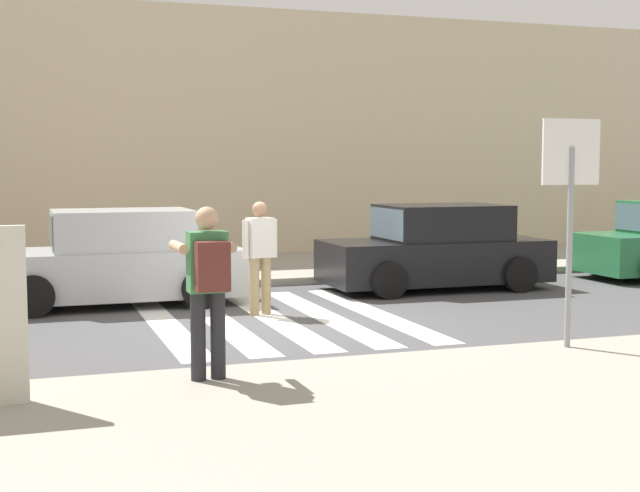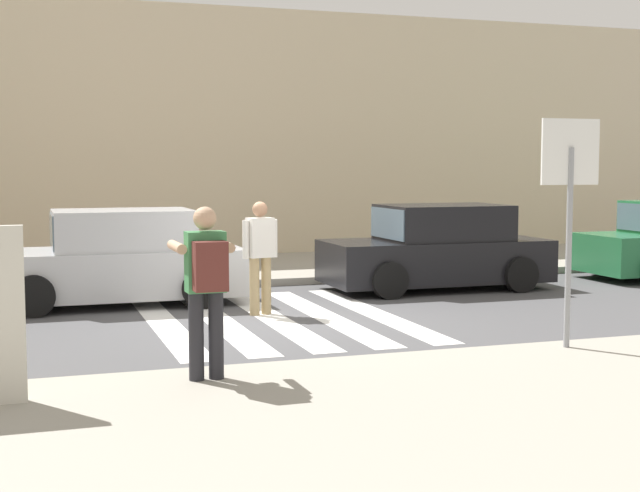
# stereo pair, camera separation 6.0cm
# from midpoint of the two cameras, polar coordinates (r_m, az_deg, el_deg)

# --- Properties ---
(ground_plane) EXTENTS (120.00, 120.00, 0.00)m
(ground_plane) POSITION_cam_midpoint_polar(r_m,az_deg,el_deg) (13.08, -2.65, -4.80)
(ground_plane) COLOR #4C4C4F
(sidewalk_near) EXTENTS (60.00, 6.00, 0.14)m
(sidewalk_near) POSITION_cam_midpoint_polar(r_m,az_deg,el_deg) (7.45, 10.81, -12.06)
(sidewalk_near) COLOR #9E998C
(sidewalk_near) RESTS_ON ground
(sidewalk_far) EXTENTS (60.00, 4.80, 0.14)m
(sidewalk_far) POSITION_cam_midpoint_polar(r_m,az_deg,el_deg) (18.86, -7.65, -1.55)
(sidewalk_far) COLOR #9E998C
(sidewalk_far) RESTS_ON ground
(building_facade_far) EXTENTS (56.00, 4.00, 5.99)m
(building_facade_far) POSITION_cam_midpoint_polar(r_m,az_deg,el_deg) (23.08, -9.82, 6.92)
(building_facade_far) COLOR beige
(building_facade_far) RESTS_ON ground
(crosswalk_stripe_0) EXTENTS (0.44, 5.20, 0.01)m
(crosswalk_stripe_0) POSITION_cam_midpoint_polar(r_m,az_deg,el_deg) (12.94, -9.75, -4.97)
(crosswalk_stripe_0) COLOR silver
(crosswalk_stripe_0) RESTS_ON ground
(crosswalk_stripe_1) EXTENTS (0.44, 5.20, 0.01)m
(crosswalk_stripe_1) POSITION_cam_midpoint_polar(r_m,az_deg,el_deg) (13.08, -6.28, -4.81)
(crosswalk_stripe_1) COLOR silver
(crosswalk_stripe_1) RESTS_ON ground
(crosswalk_stripe_2) EXTENTS (0.44, 5.20, 0.01)m
(crosswalk_stripe_2) POSITION_cam_midpoint_polar(r_m,az_deg,el_deg) (13.27, -2.89, -4.64)
(crosswalk_stripe_2) COLOR silver
(crosswalk_stripe_2) RESTS_ON ground
(crosswalk_stripe_3) EXTENTS (0.44, 5.20, 0.01)m
(crosswalk_stripe_3) POSITION_cam_midpoint_polar(r_m,az_deg,el_deg) (13.50, 0.39, -4.47)
(crosswalk_stripe_3) COLOR silver
(crosswalk_stripe_3) RESTS_ON ground
(crosswalk_stripe_4) EXTENTS (0.44, 5.20, 0.01)m
(crosswalk_stripe_4) POSITION_cam_midpoint_polar(r_m,az_deg,el_deg) (13.78, 3.55, -4.28)
(crosswalk_stripe_4) COLOR silver
(crosswalk_stripe_4) RESTS_ON ground
(stop_sign) EXTENTS (0.76, 0.08, 2.66)m
(stop_sign) POSITION_cam_midpoint_polar(r_m,az_deg,el_deg) (10.72, 15.85, 4.00)
(stop_sign) COLOR gray
(stop_sign) RESTS_ON sidewalk_near
(photographer_with_backpack) EXTENTS (0.59, 0.85, 1.72)m
(photographer_with_backpack) POSITION_cam_midpoint_polar(r_m,az_deg,el_deg) (8.84, -7.11, -2.01)
(photographer_with_backpack) COLOR #232328
(photographer_with_backpack) RESTS_ON sidewalk_near
(pedestrian_crossing) EXTENTS (0.57, 0.32, 1.72)m
(pedestrian_crossing) POSITION_cam_midpoint_polar(r_m,az_deg,el_deg) (13.49, -3.73, -0.33)
(pedestrian_crossing) COLOR tan
(pedestrian_crossing) RESTS_ON ground
(parked_car_silver) EXTENTS (4.10, 1.92, 1.55)m
(parked_car_silver) POSITION_cam_midpoint_polar(r_m,az_deg,el_deg) (14.85, -12.77, -0.91)
(parked_car_silver) COLOR #B7BABF
(parked_car_silver) RESTS_ON ground
(parked_car_black) EXTENTS (4.10, 1.92, 1.55)m
(parked_car_black) POSITION_cam_midpoint_polar(r_m,az_deg,el_deg) (16.45, 7.63, -0.24)
(parked_car_black) COLOR black
(parked_car_black) RESTS_ON ground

